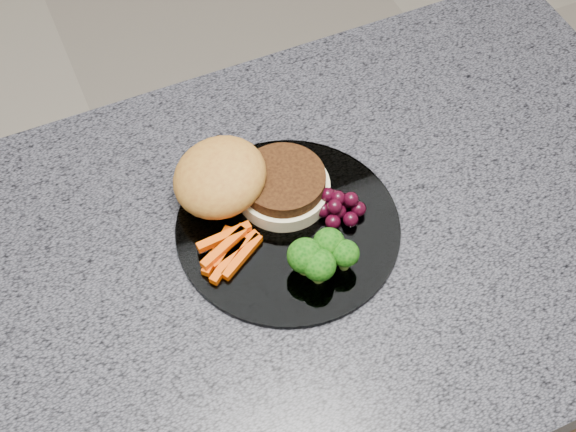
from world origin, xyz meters
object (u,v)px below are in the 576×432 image
object	(u,v)px
plate	(288,227)
burger	(242,182)
island_cabinet	(240,427)
grape_bunch	(340,206)

from	to	relation	value
plate	burger	bearing A→B (deg)	116.50
island_cabinet	burger	world-z (taller)	burger
plate	grape_bunch	distance (m)	0.06
island_cabinet	plate	size ratio (longest dim) A/B	4.62
island_cabinet	grape_bunch	size ratio (longest dim) A/B	21.53
plate	grape_bunch	xyz separation A→B (m)	(0.06, -0.01, 0.02)
island_cabinet	plate	bearing A→B (deg)	15.44
plate	grape_bunch	size ratio (longest dim) A/B	4.67
island_cabinet	plate	distance (m)	0.48
burger	grape_bunch	xyz separation A→B (m)	(0.09, -0.07, -0.01)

